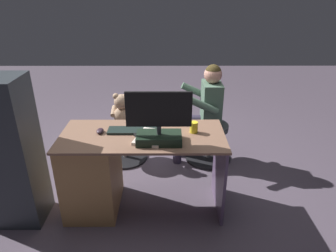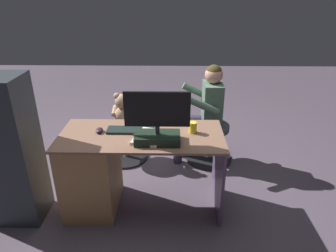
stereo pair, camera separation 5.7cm
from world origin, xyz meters
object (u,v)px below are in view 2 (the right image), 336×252
(office_chair_teddy, at_px, (125,139))
(teddy_bear, at_px, (123,110))
(computer_mouse, at_px, (99,130))
(person, at_px, (204,107))
(desk, at_px, (101,169))
(visitor_chair, at_px, (210,140))
(tv_remote, at_px, (135,134))
(keyboard, at_px, (132,130))
(cup, at_px, (193,127))
(monitor, at_px, (157,126))

(office_chair_teddy, distance_m, teddy_bear, 0.36)
(computer_mouse, relative_size, person, 0.08)
(desk, bearing_deg, office_chair_teddy, -95.21)
(teddy_bear, relative_size, visitor_chair, 0.69)
(tv_remote, xyz_separation_m, teddy_bear, (0.25, -0.88, -0.14))
(teddy_bear, bearing_deg, keyboard, 104.23)
(office_chair_teddy, distance_m, person, 0.99)
(computer_mouse, bearing_deg, person, -140.16)
(desk, relative_size, cup, 14.58)
(tv_remote, relative_size, visitor_chair, 0.28)
(tv_remote, height_order, person, person)
(teddy_bear, height_order, visitor_chair, teddy_bear)
(monitor, distance_m, cup, 0.35)
(cup, distance_m, person, 0.83)
(teddy_bear, height_order, person, person)
(office_chair_teddy, bearing_deg, monitor, 113.91)
(person, bearing_deg, tv_remote, 52.64)
(desk, bearing_deg, computer_mouse, -107.32)
(desk, bearing_deg, cup, -176.91)
(cup, bearing_deg, teddy_bear, -48.58)
(desk, height_order, person, person)
(desk, bearing_deg, tv_remote, 177.20)
(teddy_bear, bearing_deg, tv_remote, 105.53)
(keyboard, relative_size, cup, 4.41)
(desk, height_order, cup, cup)
(person, bearing_deg, visitor_chair, 179.28)
(keyboard, distance_m, computer_mouse, 0.27)
(tv_remote, relative_size, person, 0.13)
(visitor_chair, bearing_deg, tv_remote, 49.29)
(visitor_chair, distance_m, person, 0.42)
(desk, bearing_deg, keyboard, -167.74)
(monitor, relative_size, computer_mouse, 5.31)
(cup, relative_size, teddy_bear, 0.26)
(desk, distance_m, visitor_chair, 1.36)
(computer_mouse, height_order, tv_remote, computer_mouse)
(tv_remote, relative_size, teddy_bear, 0.41)
(monitor, bearing_deg, person, -115.49)
(cup, relative_size, person, 0.08)
(visitor_chair, bearing_deg, monitor, 60.65)
(desk, relative_size, visitor_chair, 2.60)
(monitor, distance_m, visitor_chair, 1.28)
(teddy_bear, bearing_deg, person, 178.50)
(desk, xyz_separation_m, person, (-0.98, -0.85, 0.28))
(computer_mouse, xyz_separation_m, tv_remote, (-0.31, 0.05, -0.01))
(computer_mouse, height_order, teddy_bear, teddy_bear)
(tv_remote, bearing_deg, computer_mouse, -37.44)
(teddy_bear, relative_size, person, 0.33)
(keyboard, relative_size, teddy_bear, 1.14)
(monitor, relative_size, tv_remote, 3.40)
(computer_mouse, xyz_separation_m, office_chair_teddy, (-0.07, -0.82, -0.51))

